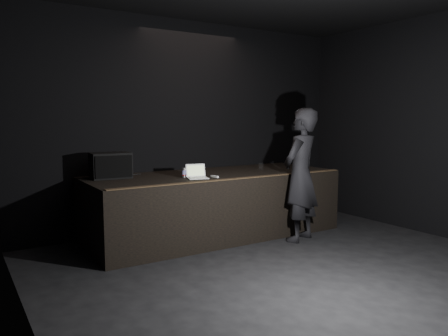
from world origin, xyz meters
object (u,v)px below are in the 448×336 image
stage_monitor (111,165)px  laptop (197,175)px  person (300,175)px  stage_riser (214,204)px  beer_can (184,173)px

stage_monitor → laptop: 1.27m
laptop → person: 1.58m
stage_riser → beer_can: bearing=-162.2°
person → beer_can: bearing=-47.3°
stage_monitor → beer_can: stage_monitor is taller
stage_monitor → person: person is taller
stage_riser → laptop: bearing=-145.9°
stage_riser → laptop: laptop is taller
stage_riser → beer_can: size_ratio=26.98×
laptop → stage_monitor: bearing=162.0°
stage_monitor → person: size_ratio=0.29×
stage_riser → stage_monitor: bearing=167.7°
stage_riser → person: size_ratio=1.98×
laptop → person: size_ratio=0.17×
stage_monitor → beer_can: 1.08m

